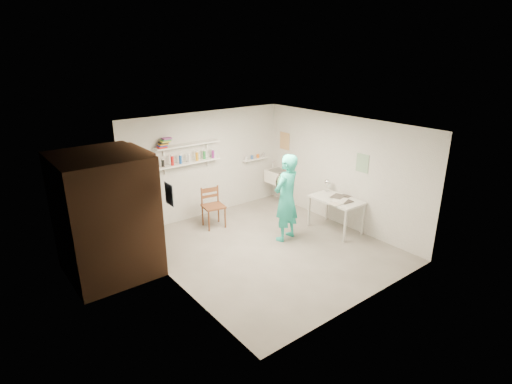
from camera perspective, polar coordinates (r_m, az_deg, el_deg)
floor at (r=7.90m, az=1.80°, el=-8.03°), size 4.00×4.50×0.02m
ceiling at (r=7.11m, az=2.01°, el=9.51°), size 4.00×4.50×0.02m
wall_back at (r=9.19m, az=-7.18°, el=3.96°), size 4.00×0.02×2.40m
wall_front at (r=5.99m, az=15.93°, el=-5.41°), size 4.00×0.02×2.40m
wall_left at (r=6.40m, az=-12.08°, el=-3.42°), size 0.02×4.50×2.40m
wall_right at (r=8.79m, az=12.04°, el=2.95°), size 0.02×4.50×2.40m
doorway_recess at (r=7.38m, az=-15.48°, el=-2.23°), size 0.02×0.90×2.00m
corridor_box at (r=7.15m, az=-20.73°, el=-3.11°), size 1.40×1.50×2.10m
door_lintel at (r=7.08m, az=-16.10°, el=5.72°), size 0.06×1.05×0.10m
door_jamb_near at (r=6.96m, az=-13.69°, el=-3.43°), size 0.06×0.10×2.00m
door_jamb_far at (r=7.83m, az=-16.79°, el=-1.10°), size 0.06×0.10×2.00m
shelf_lower at (r=8.80m, az=-9.57°, el=4.16°), size 1.50×0.22×0.03m
shelf_upper at (r=8.70m, az=-9.72°, el=6.69°), size 1.50×0.22×0.03m
ledge_shelf at (r=9.87m, az=-0.15°, el=4.74°), size 0.70×0.14×0.03m
poster_left at (r=6.33m, az=-12.33°, el=-0.31°), size 0.01×0.28×0.36m
poster_right_a at (r=9.89m, az=4.12°, el=7.29°), size 0.01×0.34×0.42m
poster_right_b at (r=8.36m, az=14.95°, el=4.00°), size 0.01×0.30×0.38m
belfast_sink at (r=9.88m, az=3.36°, el=2.19°), size 0.48×0.60×0.30m
man at (r=7.93m, az=4.34°, el=-0.84°), size 0.73×0.56×1.78m
wall_clock at (r=8.02m, az=3.62°, el=1.64°), size 0.32×0.10×0.32m
wooden_chair at (r=8.67m, az=-6.10°, el=-2.05°), size 0.50×0.48×0.94m
work_table at (r=8.65m, az=11.28°, el=-3.18°), size 0.65×1.08×0.72m
desk_lamp at (r=8.84m, az=10.19°, el=1.42°), size 0.14×0.14×0.14m
spray_cans at (r=8.78m, az=-9.61°, el=4.79°), size 1.26×0.06×0.17m
book_stack at (r=8.45m, az=-12.99°, el=6.86°), size 0.30×0.14×0.20m
ledge_pots at (r=9.85m, az=-0.15°, el=5.08°), size 0.48×0.07×0.09m
papers at (r=8.51m, az=11.44°, el=-0.85°), size 0.30×0.22×0.03m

